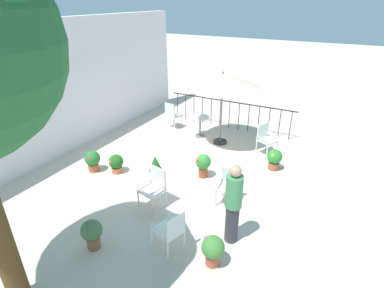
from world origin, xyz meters
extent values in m
plane|color=beige|center=(0.00, 0.00, 0.00)|extent=(60.00, 60.00, 0.00)
cube|color=white|center=(0.00, 3.78, 1.93)|extent=(10.01, 0.30, 3.86)
cube|color=black|center=(3.38, 0.00, 1.00)|extent=(0.03, 4.71, 0.03)
cylinder|color=black|center=(3.38, -2.17, 0.50)|extent=(0.02, 0.02, 1.00)
cylinder|color=black|center=(3.38, -1.81, 0.50)|extent=(0.02, 0.02, 1.00)
cylinder|color=black|center=(3.38, -1.45, 0.50)|extent=(0.02, 0.02, 1.00)
cylinder|color=black|center=(3.38, -1.09, 0.50)|extent=(0.02, 0.02, 1.00)
cylinder|color=black|center=(3.38, -0.72, 0.50)|extent=(0.02, 0.02, 1.00)
cylinder|color=black|center=(3.38, -0.36, 0.50)|extent=(0.02, 0.02, 1.00)
cylinder|color=black|center=(3.38, 0.00, 0.50)|extent=(0.02, 0.02, 1.00)
cylinder|color=black|center=(3.38, 0.36, 0.50)|extent=(0.02, 0.02, 1.00)
cylinder|color=black|center=(3.38, 0.72, 0.50)|extent=(0.02, 0.02, 1.00)
cylinder|color=black|center=(3.38, 1.09, 0.50)|extent=(0.02, 0.02, 1.00)
cylinder|color=black|center=(3.38, 1.45, 0.50)|extent=(0.02, 0.02, 1.00)
cylinder|color=black|center=(3.38, 1.81, 0.50)|extent=(0.02, 0.02, 1.00)
cylinder|color=black|center=(3.38, 2.17, 0.50)|extent=(0.02, 0.02, 1.00)
cylinder|color=#2D2D2D|center=(2.04, -0.23, 0.04)|extent=(0.44, 0.44, 0.08)
cylinder|color=slate|center=(2.04, -0.23, 1.15)|extent=(0.04, 0.04, 2.29)
cone|color=beige|center=(2.04, -0.23, 2.09)|extent=(2.26, 2.26, 0.41)
sphere|color=slate|center=(2.04, -0.23, 2.32)|extent=(0.06, 0.06, 0.06)
cylinder|color=white|center=(2.19, 0.59, 0.70)|extent=(0.62, 0.62, 0.02)
cylinder|color=slate|center=(2.19, 0.59, 0.34)|extent=(0.06, 0.06, 0.68)
cylinder|color=slate|center=(2.19, 0.59, 0.01)|extent=(0.34, 0.34, 0.03)
cube|color=silver|center=(2.47, 1.80, 0.47)|extent=(0.53, 0.54, 0.04)
cube|color=silver|center=(2.27, 1.84, 0.73)|extent=(0.12, 0.44, 0.48)
cube|color=silver|center=(2.43, 1.59, 0.59)|extent=(0.40, 0.12, 0.03)
cube|color=silver|center=(2.51, 2.01, 0.59)|extent=(0.40, 0.12, 0.03)
cylinder|color=silver|center=(2.63, 1.55, 0.22)|extent=(0.04, 0.04, 0.45)
cylinder|color=silver|center=(2.71, 1.97, 0.22)|extent=(0.04, 0.04, 0.45)
cylinder|color=silver|center=(2.22, 1.63, 0.22)|extent=(0.04, 0.04, 0.45)
cylinder|color=silver|center=(2.30, 2.05, 0.22)|extent=(0.04, 0.04, 0.45)
cube|color=white|center=(-1.80, -0.20, 0.43)|extent=(0.56, 0.56, 0.04)
cube|color=white|center=(-1.59, -0.24, 0.69)|extent=(0.13, 0.46, 0.47)
cube|color=white|center=(-1.76, 0.02, 0.55)|extent=(0.42, 0.12, 0.03)
cube|color=white|center=(-1.84, -0.42, 0.55)|extent=(0.42, 0.12, 0.03)
cylinder|color=white|center=(-1.97, 0.06, 0.21)|extent=(0.04, 0.04, 0.41)
cylinder|color=white|center=(-2.06, -0.38, 0.21)|extent=(0.04, 0.04, 0.41)
cylinder|color=white|center=(-1.54, -0.02, 0.21)|extent=(0.04, 0.04, 0.41)
cylinder|color=white|center=(-1.63, -0.46, 0.21)|extent=(0.04, 0.04, 0.41)
cube|color=white|center=(1.97, -1.79, 0.46)|extent=(0.64, 0.63, 0.04)
cube|color=white|center=(2.07, -1.60, 0.70)|extent=(0.42, 0.24, 0.45)
cube|color=white|center=(1.78, -1.69, 0.58)|extent=(0.23, 0.40, 0.03)
cube|color=white|center=(2.17, -1.89, 0.58)|extent=(0.23, 0.40, 0.03)
cylinder|color=white|center=(1.68, -1.89, 0.22)|extent=(0.04, 0.04, 0.44)
cylinder|color=white|center=(2.07, -2.08, 0.22)|extent=(0.04, 0.04, 0.44)
cylinder|color=white|center=(1.87, -1.50, 0.22)|extent=(0.04, 0.04, 0.44)
cylinder|color=white|center=(2.27, -1.70, 0.22)|extent=(0.04, 0.04, 0.44)
cube|color=white|center=(-2.73, -1.21, 0.44)|extent=(0.58, 0.61, 0.04)
cube|color=white|center=(-2.79, -1.43, 0.68)|extent=(0.42, 0.16, 0.44)
cube|color=white|center=(-2.53, -1.27, 0.56)|extent=(0.17, 0.44, 0.03)
cube|color=white|center=(-2.92, -1.15, 0.56)|extent=(0.17, 0.44, 0.03)
cylinder|color=white|center=(-2.46, -1.05, 0.21)|extent=(0.04, 0.04, 0.42)
cylinder|color=white|center=(-2.86, -0.93, 0.21)|extent=(0.04, 0.04, 0.42)
cylinder|color=white|center=(-2.60, -1.49, 0.21)|extent=(0.04, 0.04, 0.42)
cylinder|color=white|center=(-2.99, -1.37, 0.21)|extent=(0.04, 0.04, 0.42)
cube|color=silver|center=(-0.88, -1.64, 0.42)|extent=(0.48, 0.46, 0.04)
cube|color=silver|center=(-0.68, -1.63, 0.63)|extent=(0.08, 0.40, 0.39)
cube|color=silver|center=(-0.90, -1.45, 0.54)|extent=(0.40, 0.08, 0.03)
cube|color=silver|center=(-0.86, -1.84, 0.54)|extent=(0.40, 0.08, 0.03)
cylinder|color=silver|center=(-1.10, -1.47, 0.20)|extent=(0.04, 0.04, 0.40)
cylinder|color=silver|center=(-1.07, -1.86, 0.20)|extent=(0.04, 0.04, 0.40)
cylinder|color=silver|center=(-0.69, -1.43, 0.20)|extent=(0.04, 0.04, 0.40)
cylinder|color=silver|center=(-0.66, -1.82, 0.20)|extent=(0.04, 0.04, 0.40)
cylinder|color=#C96947|center=(-1.02, 1.52, 0.08)|extent=(0.29, 0.29, 0.16)
cylinder|color=#382819|center=(-1.02, 1.52, 0.15)|extent=(0.26, 0.26, 0.02)
sphere|color=#1F5F1D|center=(-1.02, 1.52, 0.33)|extent=(0.39, 0.39, 0.39)
sphere|color=#E85038|center=(-0.91, 1.44, 0.37)|extent=(0.08, 0.08, 0.08)
sphere|color=#E85038|center=(-0.96, 1.67, 0.38)|extent=(0.10, 0.10, 0.10)
sphere|color=#E85038|center=(-1.16, 1.57, 0.38)|extent=(0.11, 0.11, 0.11)
sphere|color=#E85038|center=(-1.12, 1.45, 0.36)|extent=(0.10, 0.10, 0.10)
cylinder|color=#AF5734|center=(-1.26, 2.14, 0.11)|extent=(0.29, 0.29, 0.22)
cylinder|color=#382819|center=(-1.26, 2.14, 0.21)|extent=(0.25, 0.25, 0.02)
sphere|color=#28732E|center=(-1.26, 2.14, 0.40)|extent=(0.42, 0.42, 0.42)
sphere|color=#D43164|center=(-1.14, 2.16, 0.41)|extent=(0.10, 0.10, 0.10)
sphere|color=#D43164|center=(-1.38, 2.13, 0.42)|extent=(0.08, 0.08, 0.08)
sphere|color=#D43164|center=(-1.38, 2.19, 0.37)|extent=(0.10, 0.10, 0.10)
sphere|color=#D43164|center=(-1.41, 2.08, 0.47)|extent=(0.10, 0.10, 0.10)
cylinder|color=brown|center=(-3.38, 0.06, 0.12)|extent=(0.25, 0.25, 0.24)
cylinder|color=#382819|center=(-3.38, 0.06, 0.23)|extent=(0.22, 0.22, 0.02)
sphere|color=#456B41|center=(-3.38, 0.06, 0.42)|extent=(0.40, 0.40, 0.40)
cylinder|color=#A3583C|center=(1.18, -2.22, 0.11)|extent=(0.30, 0.30, 0.22)
cylinder|color=#382819|center=(1.18, -2.22, 0.21)|extent=(0.27, 0.27, 0.02)
sphere|color=#2E872E|center=(1.18, -2.22, 0.39)|extent=(0.40, 0.40, 0.40)
sphere|color=gold|center=(1.23, -2.12, 0.39)|extent=(0.08, 0.08, 0.08)
sphere|color=gold|center=(1.27, -2.32, 0.39)|extent=(0.10, 0.10, 0.10)
sphere|color=gold|center=(1.30, -2.21, 0.37)|extent=(0.10, 0.10, 0.10)
sphere|color=gold|center=(1.05, -2.19, 0.48)|extent=(0.10, 0.10, 0.10)
cylinder|color=#AC513B|center=(-2.68, -2.12, 0.11)|extent=(0.26, 0.26, 0.21)
cylinder|color=#382819|center=(-2.68, -2.12, 0.20)|extent=(0.23, 0.23, 0.02)
sphere|color=#427F36|center=(-2.68, -2.12, 0.39)|extent=(0.41, 0.41, 0.41)
sphere|color=#BB4CB2|center=(-2.63, -1.96, 0.48)|extent=(0.09, 0.09, 0.09)
sphere|color=#BB4CB2|center=(-2.78, -2.05, 0.43)|extent=(0.11, 0.11, 0.11)
cylinder|color=#974C2E|center=(-0.10, -0.66, 0.14)|extent=(0.25, 0.25, 0.28)
cylinder|color=#382819|center=(-0.10, -0.66, 0.27)|extent=(0.22, 0.22, 0.02)
sphere|color=#328636|center=(-0.10, -0.66, 0.45)|extent=(0.40, 0.40, 0.40)
sphere|color=#E34831|center=(-0.25, -0.58, 0.55)|extent=(0.10, 0.10, 0.10)
sphere|color=#E34831|center=(0.00, -0.59, 0.49)|extent=(0.11, 0.11, 0.11)
sphere|color=#E34831|center=(-0.21, -0.57, 0.41)|extent=(0.10, 0.10, 0.10)
cylinder|color=#AD513B|center=(-0.73, 0.43, 0.10)|extent=(0.29, 0.29, 0.20)
cylinder|color=#382819|center=(-0.73, 0.43, 0.19)|extent=(0.25, 0.25, 0.02)
cone|color=#225F22|center=(-0.73, 0.43, 0.42)|extent=(0.37, 0.37, 0.43)
cylinder|color=#33333D|center=(-1.95, -2.18, 0.41)|extent=(0.26, 0.26, 0.82)
cylinder|color=#48905B|center=(-1.95, -2.18, 1.14)|extent=(0.32, 0.32, 0.65)
sphere|color=tan|center=(-1.95, -2.18, 1.58)|extent=(0.22, 0.22, 0.22)
camera|label=1|loc=(-6.35, -3.66, 4.33)|focal=28.28mm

